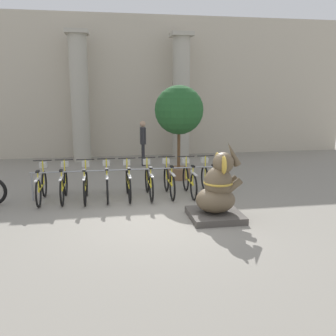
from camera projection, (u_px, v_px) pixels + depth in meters
The scene contains 17 objects.
ground_plane at pixel (159, 218), 8.51m from camera, with size 60.00×60.00×0.00m, color gray.
building_facade at pixel (130, 87), 16.20m from camera, with size 20.00×0.20×6.00m.
column_left at pixel (80, 96), 14.97m from camera, with size 0.90×0.90×5.16m.
column_right at pixel (181, 96), 15.66m from camera, with size 0.90×0.90×5.16m.
bike_rack at pixel (128, 174), 10.17m from camera, with size 5.11×0.05×0.77m.
bicycle_0 at pixel (42, 186), 9.74m from camera, with size 0.48×1.69×1.03m.
bicycle_1 at pixel (64, 185), 9.85m from camera, with size 0.48×1.69×1.03m.
bicycle_2 at pixel (86, 185), 9.88m from camera, with size 0.48×1.69×1.03m.
bicycle_3 at pixel (107, 183), 10.00m from camera, with size 0.48×1.69×1.03m.
bicycle_4 at pixel (128, 183), 10.07m from camera, with size 0.48×1.69×1.03m.
bicycle_5 at pixel (149, 182), 10.19m from camera, with size 0.48×1.69×1.03m.
bicycle_6 at pixel (169, 181), 10.32m from camera, with size 0.48×1.69×1.03m.
bicycle_7 at pixel (189, 180), 10.37m from camera, with size 0.48×1.69×1.03m.
bicycle_8 at pixel (209, 179), 10.45m from camera, with size 0.48×1.69×1.03m.
elephant_statue at pixel (218, 193), 8.41m from camera, with size 1.16×1.16×1.79m.
person_pedestrian at pixel (143, 139), 14.29m from camera, with size 0.23×0.47×1.73m.
potted_tree at pixel (179, 114), 11.97m from camera, with size 1.57×1.57×3.03m.
Camera 1 is at (-1.17, -8.02, 2.86)m, focal length 40.00 mm.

